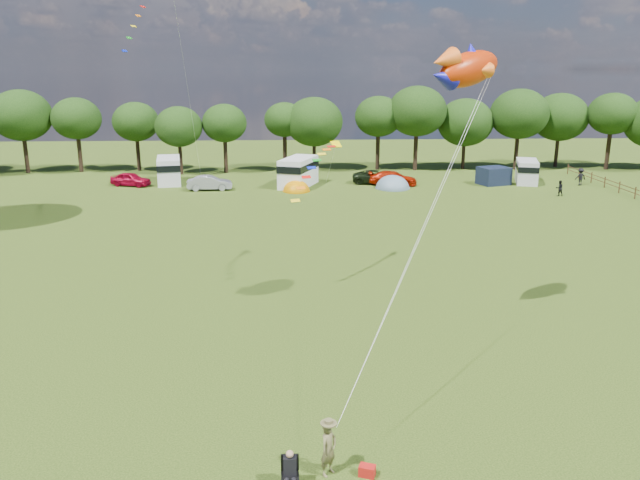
{
  "coord_description": "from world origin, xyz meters",
  "views": [
    {
      "loc": [
        -1.51,
        -21.69,
        12.16
      ],
      "look_at": [
        0.0,
        8.0,
        4.0
      ],
      "focal_mm": 35.0,
      "sensor_mm": 36.0,
      "label": 1
    }
  ],
  "objects_px": {
    "car_c": "(393,178)",
    "campervan_b": "(169,169)",
    "tent_orange": "(296,191)",
    "fish_kite": "(464,69)",
    "walker_b": "(580,177)",
    "car_a": "(131,179)",
    "tent_greyblue": "(393,188)",
    "walker_a": "(559,188)",
    "campervan_c": "(298,171)",
    "kite_flyer": "(329,449)",
    "campervan_d": "(527,171)",
    "car_b": "(210,183)",
    "camp_chair": "(290,466)",
    "car_d": "(376,177)"
  },
  "relations": [
    {
      "from": "car_a",
      "to": "campervan_d",
      "type": "distance_m",
      "value": 43.31
    },
    {
      "from": "campervan_c",
      "to": "tent_greyblue",
      "type": "xyz_separation_m",
      "value": [
        9.93,
        -1.84,
        -1.62
      ]
    },
    {
      "from": "campervan_c",
      "to": "tent_greyblue",
      "type": "bearing_deg",
      "value": -80.42
    },
    {
      "from": "walker_b",
      "to": "campervan_b",
      "type": "bearing_deg",
      "value": -14.42
    },
    {
      "from": "tent_orange",
      "to": "tent_greyblue",
      "type": "relative_size",
      "value": 0.77
    },
    {
      "from": "car_b",
      "to": "camp_chair",
      "type": "distance_m",
      "value": 49.09
    },
    {
      "from": "car_a",
      "to": "car_c",
      "type": "height_order",
      "value": "car_c"
    },
    {
      "from": "car_b",
      "to": "kite_flyer",
      "type": "xyz_separation_m",
      "value": [
        9.32,
        -47.76,
        0.12
      ]
    },
    {
      "from": "car_a",
      "to": "tent_greyblue",
      "type": "bearing_deg",
      "value": -76.83
    },
    {
      "from": "car_c",
      "to": "campervan_b",
      "type": "bearing_deg",
      "value": 97.52
    },
    {
      "from": "walker_a",
      "to": "kite_flyer",
      "type": "bearing_deg",
      "value": 55.36
    },
    {
      "from": "car_d",
      "to": "car_c",
      "type": "bearing_deg",
      "value": -109.71
    },
    {
      "from": "car_a",
      "to": "camp_chair",
      "type": "height_order",
      "value": "car_a"
    },
    {
      "from": "kite_flyer",
      "to": "walker_a",
      "type": "relative_size",
      "value": 1.12
    },
    {
      "from": "car_d",
      "to": "walker_b",
      "type": "relative_size",
      "value": 2.83
    },
    {
      "from": "campervan_b",
      "to": "tent_greyblue",
      "type": "distance_m",
      "value": 24.56
    },
    {
      "from": "car_b",
      "to": "campervan_b",
      "type": "bearing_deg",
      "value": 45.49
    },
    {
      "from": "fish_kite",
      "to": "walker_b",
      "type": "xyz_separation_m",
      "value": [
        23.81,
        37.4,
        -11.24
      ]
    },
    {
      "from": "car_c",
      "to": "campervan_b",
      "type": "distance_m",
      "value": 24.6
    },
    {
      "from": "kite_flyer",
      "to": "fish_kite",
      "type": "height_order",
      "value": "fish_kite"
    },
    {
      "from": "fish_kite",
      "to": "tent_orange",
      "type": "bearing_deg",
      "value": 67.44
    },
    {
      "from": "car_a",
      "to": "tent_orange",
      "type": "distance_m",
      "value": 18.21
    },
    {
      "from": "car_a",
      "to": "tent_greyblue",
      "type": "height_order",
      "value": "car_a"
    },
    {
      "from": "car_b",
      "to": "car_a",
      "type": "bearing_deg",
      "value": 69.42
    },
    {
      "from": "campervan_b",
      "to": "kite_flyer",
      "type": "distance_m",
      "value": 54.07
    },
    {
      "from": "car_c",
      "to": "walker_a",
      "type": "bearing_deg",
      "value": -100.36
    },
    {
      "from": "tent_orange",
      "to": "kite_flyer",
      "type": "height_order",
      "value": "kite_flyer"
    },
    {
      "from": "kite_flyer",
      "to": "tent_orange",
      "type": "bearing_deg",
      "value": 41.62
    },
    {
      "from": "car_b",
      "to": "car_c",
      "type": "height_order",
      "value": "car_b"
    },
    {
      "from": "kite_flyer",
      "to": "camp_chair",
      "type": "xyz_separation_m",
      "value": [
        -1.19,
        -0.65,
        -0.08
      ]
    },
    {
      "from": "campervan_c",
      "to": "camp_chair",
      "type": "relative_size",
      "value": 5.06
    },
    {
      "from": "campervan_d",
      "to": "tent_orange",
      "type": "bearing_deg",
      "value": 115.21
    },
    {
      "from": "tent_greyblue",
      "to": "fish_kite",
      "type": "relative_size",
      "value": 0.98
    },
    {
      "from": "car_c",
      "to": "walker_b",
      "type": "xyz_separation_m",
      "value": [
        20.21,
        -1.2,
        0.19
      ]
    },
    {
      "from": "car_b",
      "to": "car_d",
      "type": "distance_m",
      "value": 18.1
    },
    {
      "from": "car_a",
      "to": "fish_kite",
      "type": "height_order",
      "value": "fish_kite"
    },
    {
      "from": "camp_chair",
      "to": "walker_a",
      "type": "xyz_separation_m",
      "value": [
        26.89,
        43.49,
        -0.01
      ]
    },
    {
      "from": "tent_greyblue",
      "to": "fish_kite",
      "type": "xyz_separation_m",
      "value": [
        -3.27,
        -36.75,
        12.16
      ]
    },
    {
      "from": "car_b",
      "to": "fish_kite",
      "type": "distance_m",
      "value": 41.61
    },
    {
      "from": "car_d",
      "to": "kite_flyer",
      "type": "bearing_deg",
      "value": -177.89
    },
    {
      "from": "campervan_d",
      "to": "fish_kite",
      "type": "distance_m",
      "value": 44.87
    },
    {
      "from": "fish_kite",
      "to": "walker_a",
      "type": "xyz_separation_m",
      "value": [
        19.09,
        31.79,
        -11.4
      ]
    },
    {
      "from": "tent_orange",
      "to": "fish_kite",
      "type": "relative_size",
      "value": 0.76
    },
    {
      "from": "car_a",
      "to": "tent_orange",
      "type": "height_order",
      "value": "car_a"
    },
    {
      "from": "campervan_c",
      "to": "kite_flyer",
      "type": "height_order",
      "value": "campervan_c"
    },
    {
      "from": "kite_flyer",
      "to": "fish_kite",
      "type": "bearing_deg",
      "value": 10.37
    },
    {
      "from": "campervan_b",
      "to": "camp_chair",
      "type": "xyz_separation_m",
      "value": [
        13.07,
        -52.8,
        -0.72
      ]
    },
    {
      "from": "car_b",
      "to": "tent_orange",
      "type": "bearing_deg",
      "value": -99.73
    },
    {
      "from": "car_a",
      "to": "fish_kite",
      "type": "distance_m",
      "value": 47.98
    },
    {
      "from": "car_a",
      "to": "car_b",
      "type": "xyz_separation_m",
      "value": [
        8.77,
        -2.81,
        0.02
      ]
    }
  ]
}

